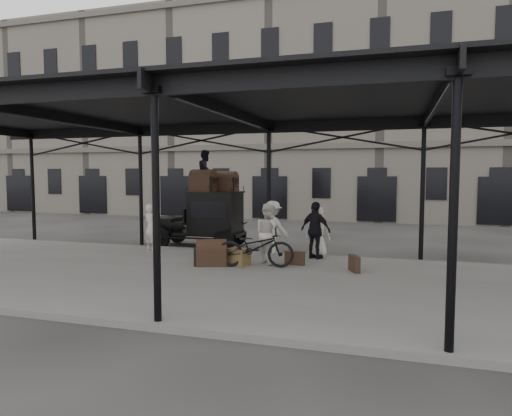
# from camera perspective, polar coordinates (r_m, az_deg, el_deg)

# --- Properties ---
(ground) EXTENTS (120.00, 120.00, 0.00)m
(ground) POSITION_cam_1_polar(r_m,az_deg,el_deg) (14.11, -0.57, -7.41)
(ground) COLOR #383533
(ground) RESTS_ON ground
(platform) EXTENTS (28.00, 8.00, 0.15)m
(platform) POSITION_cam_1_polar(r_m,az_deg,el_deg) (12.25, -3.41, -8.88)
(platform) COLOR slate
(platform) RESTS_ON ground
(canopy) EXTENTS (22.50, 9.00, 4.74)m
(canopy) POSITION_cam_1_polar(r_m,az_deg,el_deg) (12.30, -3.05, 12.39)
(canopy) COLOR black
(canopy) RESTS_ON ground
(building_frontage) EXTENTS (64.00, 8.00, 14.00)m
(building_frontage) POSITION_cam_1_polar(r_m,az_deg,el_deg) (31.72, 9.39, 11.77)
(building_frontage) COLOR slate
(building_frontage) RESTS_ON ground
(taxi) EXTENTS (3.65, 1.55, 2.18)m
(taxi) POSITION_cam_1_polar(r_m,az_deg,el_deg) (17.77, -6.03, -1.07)
(taxi) COLOR black
(taxi) RESTS_ON ground
(porter_left) EXTENTS (0.71, 0.61, 1.66)m
(porter_left) POSITION_cam_1_polar(r_m,az_deg,el_deg) (16.46, -13.02, -2.37)
(porter_left) COLOR silver
(porter_left) RESTS_ON platform
(porter_midleft) EXTENTS (1.13, 1.11, 1.83)m
(porter_midleft) POSITION_cam_1_polar(r_m,az_deg,el_deg) (13.78, 1.56, -3.19)
(porter_midleft) COLOR silver
(porter_midleft) RESTS_ON platform
(porter_centre) EXTENTS (0.81, 0.54, 1.65)m
(porter_centre) POSITION_cam_1_polar(r_m,az_deg,el_deg) (15.05, 7.73, -2.94)
(porter_centre) COLOR silver
(porter_centre) RESTS_ON platform
(porter_official) EXTENTS (1.16, 0.84, 1.83)m
(porter_official) POSITION_cam_1_polar(r_m,az_deg,el_deg) (14.68, 7.46, -2.77)
(porter_official) COLOR black
(porter_official) RESTS_ON platform
(porter_right) EXTENTS (1.29, 0.94, 1.79)m
(porter_right) POSITION_cam_1_polar(r_m,az_deg,el_deg) (15.60, 2.09, -2.39)
(porter_right) COLOR silver
(porter_right) RESTS_ON platform
(bicycle) EXTENTS (2.37, 1.26, 1.18)m
(bicycle) POSITION_cam_1_polar(r_m,az_deg,el_deg) (13.30, -0.10, -4.89)
(bicycle) COLOR black
(bicycle) RESTS_ON platform
(porter_roof) EXTENTS (0.69, 0.84, 1.59)m
(porter_roof) POSITION_cam_1_polar(r_m,az_deg,el_deg) (17.61, -6.29, 4.65)
(porter_roof) COLOR black
(porter_roof) RESTS_ON taxi
(steamer_trunk_roof_near) EXTENTS (1.07, 0.78, 0.71)m
(steamer_trunk_roof_near) POSITION_cam_1_polar(r_m,az_deg,el_deg) (17.50, -6.62, 3.20)
(steamer_trunk_roof_near) COLOR #412B1E
(steamer_trunk_roof_near) RESTS_ON taxi
(steamer_trunk_roof_far) EXTENTS (0.97, 0.71, 0.65)m
(steamer_trunk_roof_far) POSITION_cam_1_polar(r_m,az_deg,el_deg) (17.63, -3.80, 3.13)
(steamer_trunk_roof_far) COLOR #412B1E
(steamer_trunk_roof_far) RESTS_ON taxi
(steamer_trunk_platform) EXTENTS (1.02, 0.82, 0.65)m
(steamer_trunk_platform) POSITION_cam_1_polar(r_m,az_deg,el_deg) (13.64, -5.56, -5.80)
(steamer_trunk_platform) COLOR #412B1E
(steamer_trunk_platform) RESTS_ON platform
(wicker_hamper) EXTENTS (0.72, 0.63, 0.50)m
(wicker_hamper) POSITION_cam_1_polar(r_m,az_deg,el_deg) (13.63, -2.19, -6.12)
(wicker_hamper) COLOR brown
(wicker_hamper) RESTS_ON platform
(suitcase_upright) EXTENTS (0.38, 0.61, 0.45)m
(suitcase_upright) POSITION_cam_1_polar(r_m,az_deg,el_deg) (13.03, 12.18, -6.81)
(suitcase_upright) COLOR #412B1E
(suitcase_upright) RESTS_ON platform
(suitcase_flat) EXTENTS (0.61, 0.17, 0.40)m
(suitcase_flat) POSITION_cam_1_polar(r_m,az_deg,el_deg) (13.73, 4.86, -6.26)
(suitcase_flat) COLOR #412B1E
(suitcase_flat) RESTS_ON platform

